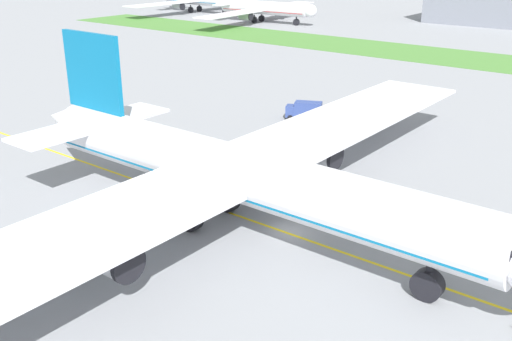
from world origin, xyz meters
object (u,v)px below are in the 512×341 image
at_px(airliner_foreground, 232,173).
at_px(service_truck_baggage_loader, 304,110).
at_px(ground_crew_wingwalker_port, 223,184).
at_px(parked_airliner_far_centre, 263,8).

relative_size(airliner_foreground, service_truck_baggage_loader, 16.12).
bearing_deg(ground_crew_wingwalker_port, service_truck_baggage_loader, 106.57).
xyz_separation_m(ground_crew_wingwalker_port, parked_airliner_far_centre, (-89.78, 124.39, 4.05)).
relative_size(airliner_foreground, parked_airliner_far_centre, 1.43).
bearing_deg(service_truck_baggage_loader, ground_crew_wingwalker_port, -73.43).
bearing_deg(airliner_foreground, ground_crew_wingwalker_port, 137.32).
xyz_separation_m(airliner_foreground, parked_airliner_far_centre, (-96.71, 130.77, -0.91)).
relative_size(airliner_foreground, ground_crew_wingwalker_port, 60.08).
bearing_deg(ground_crew_wingwalker_port, airliner_foreground, -42.68).
xyz_separation_m(airliner_foreground, service_truck_baggage_loader, (-15.90, 36.55, -4.34)).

